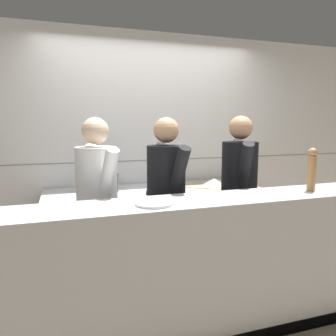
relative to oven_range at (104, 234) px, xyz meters
name	(u,v)px	position (x,y,z in m)	size (l,w,h in m)	color
ground_plane	(193,313)	(0.61, -0.95, -0.44)	(14.00, 14.00, 0.00)	#7F705B
wall_back_tiled	(150,147)	(0.61, 0.40, 0.86)	(8.00, 0.06, 2.60)	white
oven_range	(104,234)	(0.00, 0.00, 0.00)	(1.19, 0.71, 0.88)	#38383D
prep_counter	(205,223)	(1.15, 0.00, 0.00)	(1.02, 0.65, 0.89)	gray
pass_counter	(199,269)	(0.54, -1.22, 0.07)	(2.98, 0.45, 1.04)	#B7BABF
stock_pot	(101,183)	(-0.01, 0.00, 0.54)	(0.35, 0.35, 0.18)	#2D2D33
mixing_bowl_steel	(214,181)	(1.25, -0.01, 0.48)	(0.26, 0.26, 0.07)	#B7BABF
chefs_knife	(188,187)	(0.90, -0.08, 0.45)	(0.34, 0.21, 0.02)	#B7BABF
plated_dish_main	(154,203)	(0.19, -1.26, 0.61)	(0.26, 0.26, 0.02)	white
pepper_mill	(312,168)	(1.50, -1.22, 0.78)	(0.07, 0.07, 0.35)	#AD7A47
chef_head_cook	(97,206)	(-0.12, -0.65, 0.46)	(0.42, 0.70, 1.63)	black
chef_sous	(166,201)	(0.46, -0.67, 0.46)	(0.39, 0.71, 1.63)	black
chef_line	(239,193)	(1.20, -0.62, 0.47)	(0.42, 0.71, 1.65)	black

